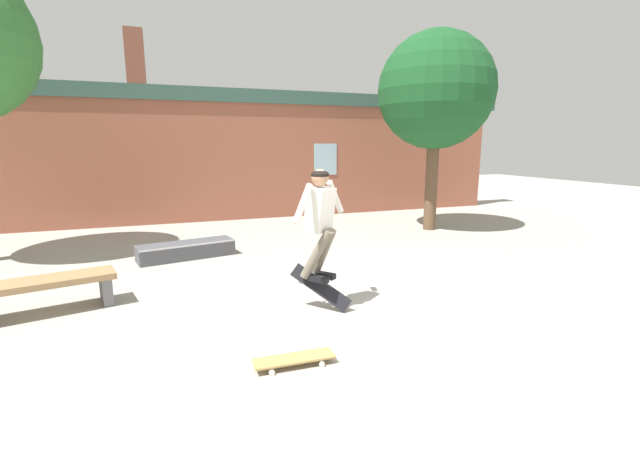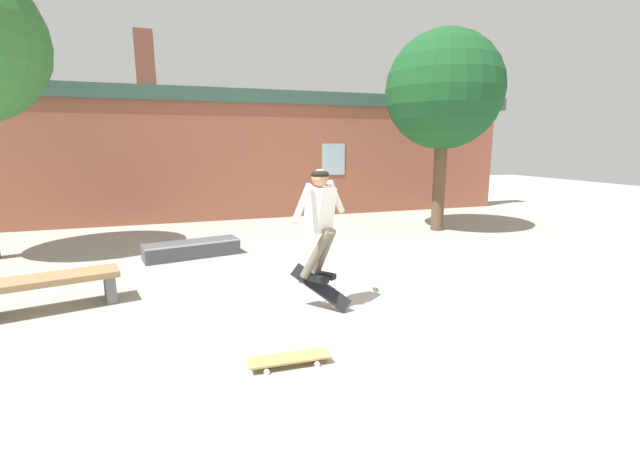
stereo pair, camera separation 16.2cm
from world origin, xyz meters
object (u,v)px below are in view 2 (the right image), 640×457
object	(u,v)px
skater	(320,215)
skateboard_resting	(290,358)
skate_ledge	(192,249)
tree_right	(444,91)
park_bench	(50,285)
skateboard_flipping	(321,288)

from	to	relation	value
skater	skateboard_resting	distance (m)	1.84
skate_ledge	skateboard_resting	xyz separation A→B (m)	(0.73, -4.46, -0.08)
skater	tree_right	bearing A→B (deg)	94.94
park_bench	skate_ledge	distance (m)	2.80
skateboard_flipping	skate_ledge	bearing A→B (deg)	148.74
skater	skateboard_flipping	world-z (taller)	skater
tree_right	skate_ledge	distance (m)	6.64
park_bench	skateboard_flipping	xyz separation A→B (m)	(3.24, -1.08, -0.03)
skate_ledge	skateboard_resting	bearing A→B (deg)	-92.60
skate_ledge	skater	bearing A→B (deg)	-77.63
skateboard_resting	park_bench	bearing A→B (deg)	139.21
skateboard_flipping	skateboard_resting	xyz separation A→B (m)	(-0.72, -1.22, -0.22)
park_bench	skateboard_flipping	world-z (taller)	skateboard_flipping
skate_ledge	skateboard_flipping	world-z (taller)	skateboard_flipping
skateboard_resting	tree_right	bearing A→B (deg)	47.52
park_bench	skater	world-z (taller)	skater
skateboard_flipping	skateboard_resting	bearing A→B (deg)	-86.06
park_bench	skate_ledge	size ratio (longest dim) A/B	0.92
park_bench	skateboard_flipping	size ratio (longest dim) A/B	2.35
park_bench	skate_ledge	world-z (taller)	park_bench
tree_right	skate_ledge	bearing A→B (deg)	-172.44
tree_right	skate_ledge	size ratio (longest dim) A/B	2.61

